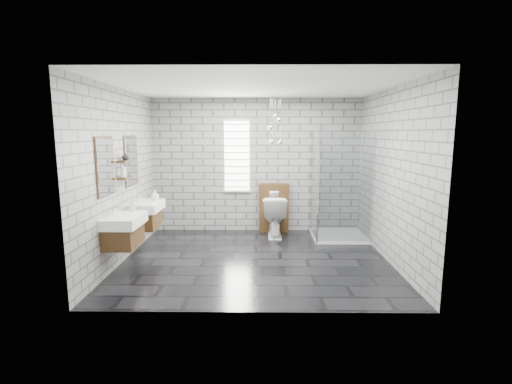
{
  "coord_description": "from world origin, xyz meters",
  "views": [
    {
      "loc": [
        0.07,
        -5.73,
        2.01
      ],
      "look_at": [
        0.0,
        0.35,
        1.04
      ],
      "focal_mm": 26.0,
      "sensor_mm": 36.0,
      "label": 1
    }
  ],
  "objects_px": {
    "cistern_panel": "(274,208)",
    "toilet": "(274,216)",
    "vanity_right": "(144,207)",
    "vanity_left": "(121,222)",
    "shower_enclosure": "(335,213)"
  },
  "relations": [
    {
      "from": "vanity_right",
      "to": "cistern_panel",
      "type": "distance_m",
      "value": 2.6
    },
    {
      "from": "cistern_panel",
      "to": "shower_enclosure",
      "type": "xyz_separation_m",
      "value": [
        1.15,
        -0.52,
        0.0
      ]
    },
    {
      "from": "vanity_left",
      "to": "toilet",
      "type": "relative_size",
      "value": 1.95
    },
    {
      "from": "cistern_panel",
      "to": "shower_enclosure",
      "type": "height_order",
      "value": "shower_enclosure"
    },
    {
      "from": "vanity_left",
      "to": "toilet",
      "type": "distance_m",
      "value": 3.02
    },
    {
      "from": "vanity_left",
      "to": "toilet",
      "type": "bearing_deg",
      "value": 41.17
    },
    {
      "from": "shower_enclosure",
      "to": "toilet",
      "type": "bearing_deg",
      "value": 170.55
    },
    {
      "from": "cistern_panel",
      "to": "toilet",
      "type": "distance_m",
      "value": 0.34
    },
    {
      "from": "vanity_left",
      "to": "vanity_right",
      "type": "bearing_deg",
      "value": 90.0
    },
    {
      "from": "vanity_left",
      "to": "vanity_right",
      "type": "xyz_separation_m",
      "value": [
        0.0,
        1.04,
        0.0
      ]
    },
    {
      "from": "cistern_panel",
      "to": "vanity_right",
      "type": "bearing_deg",
      "value": -150.84
    },
    {
      "from": "vanity_left",
      "to": "shower_enclosure",
      "type": "distance_m",
      "value": 3.86
    },
    {
      "from": "cistern_panel",
      "to": "shower_enclosure",
      "type": "bearing_deg",
      "value": -24.26
    },
    {
      "from": "vanity_left",
      "to": "shower_enclosure",
      "type": "xyz_separation_m",
      "value": [
        3.41,
        1.79,
        -0.25
      ]
    },
    {
      "from": "vanity_right",
      "to": "shower_enclosure",
      "type": "distance_m",
      "value": 3.5
    }
  ]
}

